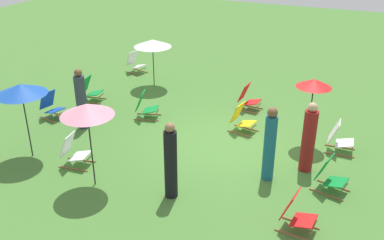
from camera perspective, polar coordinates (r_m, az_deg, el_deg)
name	(u,v)px	position (r m, az deg, el deg)	size (l,w,h in m)	color
ground_plane	(233,144)	(11.72, 5.40, -3.21)	(40.00, 40.00, 0.00)	#477A33
deckchair_0	(51,106)	(13.72, -17.93, 1.74)	(0.63, 0.84, 0.83)	olive
deckchair_1	(135,63)	(17.07, -7.44, 7.39)	(0.64, 0.85, 0.83)	olive
deckchair_2	(74,152)	(10.97, -15.20, -4.00)	(0.58, 0.82, 0.83)	olive
deckchair_3	(145,106)	(13.12, -6.13, 1.79)	(0.67, 0.86, 0.83)	olive
deckchair_4	(248,98)	(13.73, 7.36, 2.83)	(0.54, 0.80, 0.83)	olive
deckchair_5	(90,90)	(14.66, -13.16, 3.84)	(0.59, 0.82, 0.83)	olive
deckchair_7	(330,176)	(10.13, 17.55, -6.98)	(0.64, 0.85, 0.83)	olive
deckchair_8	(242,119)	(12.30, 6.53, 0.11)	(0.59, 0.83, 0.83)	olive
deckchair_9	(296,214)	(8.81, 13.49, -11.84)	(0.55, 0.81, 0.83)	olive
deckchair_10	(339,139)	(11.80, 18.67, -2.32)	(0.52, 0.79, 0.83)	olive
umbrella_0	(87,110)	(9.42, -13.59, 1.31)	(1.15, 1.15, 2.00)	black
umbrella_1	(314,83)	(11.46, 15.68, 4.64)	(0.91, 0.91, 1.83)	black
umbrella_2	(21,89)	(11.14, -21.49, 3.75)	(1.22, 1.22, 1.95)	black
umbrella_3	(153,43)	(15.21, -5.18, 9.97)	(1.30, 1.30, 1.69)	black
person_0	(309,139)	(10.54, 15.01, -2.43)	(0.36, 0.36, 1.75)	maroon
person_1	(171,162)	(9.24, -2.81, -5.55)	(0.37, 0.37, 1.77)	black
person_2	(270,145)	(9.98, 10.13, -3.25)	(0.32, 0.32, 1.80)	#195972
person_3	(81,100)	(12.64, -14.28, 2.49)	(0.33, 0.33, 1.77)	#333847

